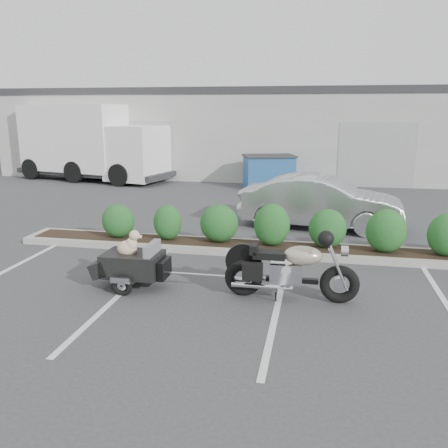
% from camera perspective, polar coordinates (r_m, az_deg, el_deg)
% --- Properties ---
extents(ground, '(90.00, 90.00, 0.00)m').
position_cam_1_polar(ground, '(8.66, -1.10, -7.30)').
color(ground, '#38383A').
rests_on(ground, ground).
extents(planter_kerb, '(12.00, 1.00, 0.15)m').
position_cam_1_polar(planter_kerb, '(10.57, 6.78, -3.06)').
color(planter_kerb, '#9E9E93').
rests_on(planter_kerb, ground).
extents(building, '(26.00, 10.00, 4.00)m').
position_cam_1_polar(building, '(24.98, 7.42, 11.05)').
color(building, '#9EA099').
rests_on(building, ground).
extents(motorcycle, '(2.24, 0.75, 1.29)m').
position_cam_1_polar(motorcycle, '(7.93, 8.00, -5.51)').
color(motorcycle, black).
rests_on(motorcycle, ground).
extents(pet_trailer, '(1.77, 0.98, 1.07)m').
position_cam_1_polar(pet_trailer, '(8.57, -10.98, -4.62)').
color(pet_trailer, black).
rests_on(pet_trailer, ground).
extents(sedan, '(4.38, 1.98, 1.40)m').
position_cam_1_polar(sedan, '(12.83, 11.56, 2.61)').
color(sedan, silver).
rests_on(sedan, ground).
extents(dumpster, '(2.33, 1.92, 1.31)m').
position_cam_1_polar(dumpster, '(19.15, 5.41, 6.32)').
color(dumpster, '#1B4E88').
rests_on(dumpster, ground).
extents(delivery_truck, '(7.51, 3.88, 3.28)m').
position_cam_1_polar(delivery_truck, '(22.09, -15.49, 9.25)').
color(delivery_truck, white).
rests_on(delivery_truck, ground).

